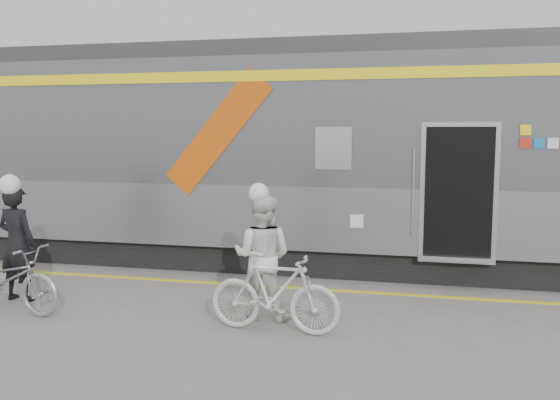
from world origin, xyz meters
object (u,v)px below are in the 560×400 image
(woman, at_px, (262,256))
(bicycle_right, at_px, (274,293))
(bicycle_left, at_px, (5,279))
(man, at_px, (17,243))

(woman, xyz_separation_m, bicycle_right, (0.30, -0.55, -0.33))
(bicycle_left, bearing_deg, woman, -73.83)
(woman, height_order, bicycle_right, woman)
(man, distance_m, bicycle_left, 0.70)
(man, bearing_deg, woman, -172.60)
(bicycle_left, height_order, bicycle_right, bicycle_right)
(woman, bearing_deg, man, 3.95)
(man, bearing_deg, bicycle_right, 179.66)
(man, bearing_deg, bicycle_left, 116.80)
(man, xyz_separation_m, woman, (3.77, 0.04, -0.02))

